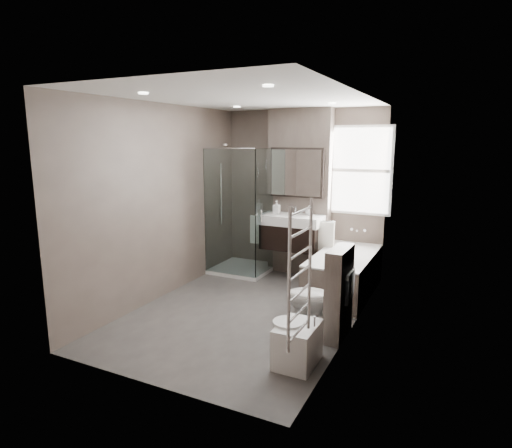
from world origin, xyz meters
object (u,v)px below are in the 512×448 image
Objects in this scene: vanity at (291,232)px; toilet at (319,299)px; bidet at (297,343)px; bathtub at (344,272)px.

toilet is at bearing -58.98° from vanity.
vanity is 2.68m from bidet.
bidet is at bearing -87.56° from bathtub.
bathtub is 2.18× the size of toilet.
toilet reaches higher than bidet.
bathtub is (0.92, -0.33, -0.43)m from vanity.
toilet is (0.97, -1.61, -0.37)m from vanity.
bidet is at bearing -67.24° from vanity.
vanity is 1.92m from toilet.
toilet is 0.82m from bidet.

